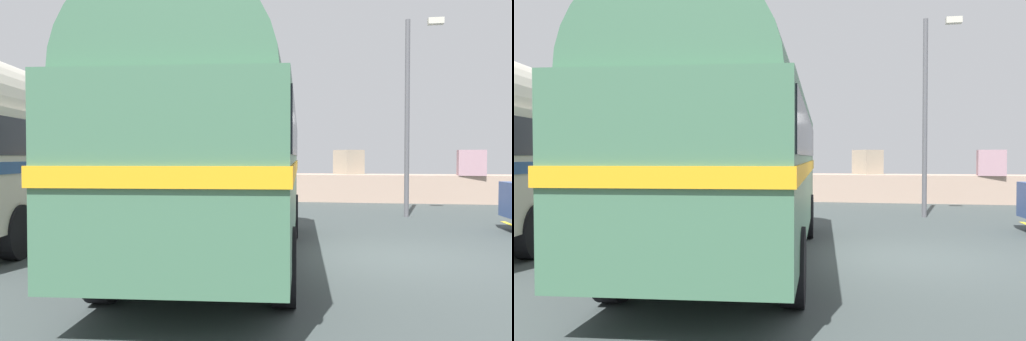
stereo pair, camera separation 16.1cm
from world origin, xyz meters
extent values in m
cube|color=#3C4545|center=(0.00, 0.00, 0.01)|extent=(32.00, 26.00, 0.02)
cube|color=tan|center=(0.00, 11.80, 0.55)|extent=(31.36, 1.80, 1.10)
sphere|color=tan|center=(-12.11, 12.07, 1.77)|extent=(1.33, 1.33, 1.33)
sphere|color=tan|center=(-8.20, 11.27, 1.58)|extent=(0.96, 0.96, 0.96)
cube|color=tan|center=(-3.67, 11.64, 1.52)|extent=(0.94, 1.02, 0.84)
cube|color=tan|center=(-0.53, 12.17, 1.60)|extent=(1.29, 1.32, 1.00)
cube|color=#B38995|center=(4.08, 11.30, 1.59)|extent=(1.09, 1.11, 0.98)
cylinder|color=black|center=(-4.08, 1.71, 0.50)|extent=(0.36, 0.98, 0.96)
cylinder|color=black|center=(-1.88, 1.89, 0.50)|extent=(0.36, 0.98, 0.96)
cylinder|color=black|center=(-3.65, -3.48, 0.50)|extent=(0.36, 0.98, 0.96)
cylinder|color=black|center=(-1.45, -3.30, 0.50)|extent=(0.36, 0.98, 0.96)
cube|color=#426F52|center=(-2.76, -0.79, 1.57)|extent=(3.09, 8.57, 2.10)
cylinder|color=#426F52|center=(-2.76, -0.79, 2.62)|extent=(2.86, 8.22, 2.20)
cube|color=orange|center=(-2.76, -0.79, 1.63)|extent=(3.14, 8.66, 0.20)
cube|color=black|center=(-2.76, -0.79, 2.15)|extent=(3.09, 8.24, 0.64)
cube|color=silver|center=(-3.11, 3.46, 0.70)|extent=(2.29, 0.35, 0.28)
cylinder|color=black|center=(-9.53, 3.40, 0.50)|extent=(0.45, 1.00, 0.96)
cylinder|color=black|center=(-7.36, 3.81, 0.50)|extent=(0.45, 1.00, 0.96)
cylinder|color=black|center=(-6.38, -1.30, 0.50)|extent=(0.45, 1.00, 0.96)
cube|color=silver|center=(-7.96, 1.05, 1.57)|extent=(3.93, 8.70, 2.10)
cylinder|color=silver|center=(-7.96, 1.05, 2.62)|extent=(3.67, 8.33, 2.20)
cube|color=#2B5696|center=(-7.96, 1.05, 1.63)|extent=(3.99, 8.79, 0.20)
cube|color=black|center=(-7.96, 1.05, 2.15)|extent=(3.90, 8.38, 0.64)
cube|color=silver|center=(-8.75, 5.25, 0.70)|extent=(2.27, 0.58, 0.28)
cylinder|color=#5B5B60|center=(1.11, 6.41, 2.94)|extent=(0.14, 0.14, 5.87)
cube|color=beige|center=(1.89, 6.35, 5.77)|extent=(0.44, 0.24, 0.18)
camera|label=1|loc=(-0.77, -9.30, 1.81)|focal=35.81mm
camera|label=2|loc=(-0.61, -9.27, 1.81)|focal=35.81mm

